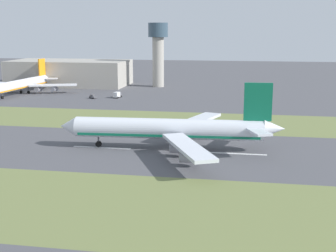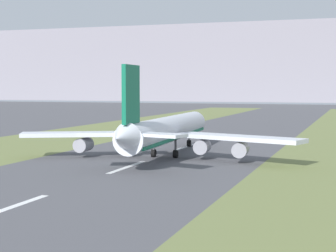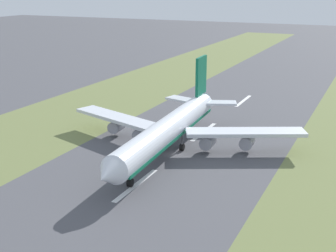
# 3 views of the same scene
# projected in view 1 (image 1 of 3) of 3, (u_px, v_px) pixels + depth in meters

# --- Properties ---
(ground_plane) EXTENTS (800.00, 800.00, 0.00)m
(ground_plane) POSITION_uv_depth(u_px,v_px,m) (166.00, 150.00, 137.99)
(ground_plane) COLOR #4C4C51
(grass_median_west) EXTENTS (40.00, 600.00, 0.01)m
(grass_median_west) POSITION_uv_depth(u_px,v_px,m) (127.00, 206.00, 94.61)
(grass_median_west) COLOR olive
(grass_median_west) RESTS_ON ground
(grass_median_east) EXTENTS (40.00, 600.00, 0.01)m
(grass_median_east) POSITION_uv_depth(u_px,v_px,m) (187.00, 121.00, 181.37)
(grass_median_east) COLOR olive
(grass_median_east) RESTS_ON ground
(centreline_dash_mid) EXTENTS (1.20, 18.00, 0.01)m
(centreline_dash_mid) POSITION_uv_depth(u_px,v_px,m) (235.00, 154.00, 134.55)
(centreline_dash_mid) COLOR silver
(centreline_dash_mid) RESTS_ON ground
(centreline_dash_far) EXTENTS (1.20, 18.00, 0.01)m
(centreline_dash_far) POSITION_uv_depth(u_px,v_px,m) (102.00, 148.00, 141.36)
(centreline_dash_far) COLOR silver
(centreline_dash_far) RESTS_ON ground
(airplane_main_jet) EXTENTS (64.03, 67.21, 20.20)m
(airplane_main_jet) POSITION_uv_depth(u_px,v_px,m) (174.00, 129.00, 138.36)
(airplane_main_jet) COLOR silver
(airplane_main_jet) RESTS_ON ground
(terminal_building) EXTENTS (36.00, 73.65, 15.64)m
(terminal_building) POSITION_uv_depth(u_px,v_px,m) (70.00, 73.00, 297.14)
(terminal_building) COLOR #A39E93
(terminal_building) RESTS_ON ground
(control_tower) EXTENTS (12.00, 12.00, 38.85)m
(control_tower) POSITION_uv_depth(u_px,v_px,m) (158.00, 48.00, 285.50)
(control_tower) COLOR #A39E93
(control_tower) RESTS_ON ground
(airplane_parked_apron) EXTENTS (59.52, 56.65, 17.89)m
(airplane_parked_apron) POSITION_uv_depth(u_px,v_px,m) (23.00, 84.00, 257.58)
(airplane_parked_apron) COLOR white
(airplane_parked_apron) RESTS_ON ground
(service_truck) EXTENTS (6.29, 3.41, 3.10)m
(service_truck) POSITION_uv_depth(u_px,v_px,m) (117.00, 95.00, 242.94)
(service_truck) COLOR #4C4C51
(service_truck) RESTS_ON ground
(apron_car) EXTENTS (4.08, 4.60, 2.03)m
(apron_car) POSITION_uv_depth(u_px,v_px,m) (93.00, 97.00, 240.65)
(apron_car) COLOR #4C4C51
(apron_car) RESTS_ON ground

